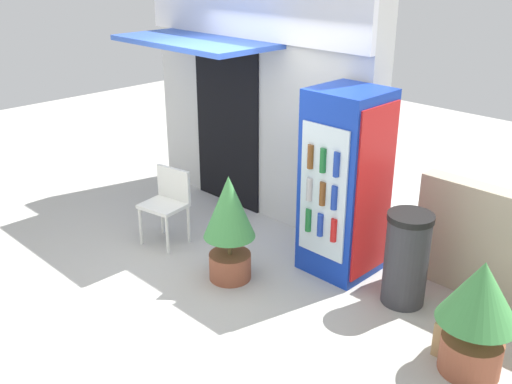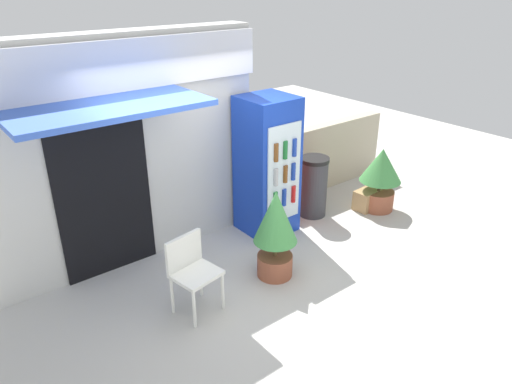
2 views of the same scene
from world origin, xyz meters
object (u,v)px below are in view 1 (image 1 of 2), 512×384
drink_cooler (345,184)px  potted_plant_near_shop (229,221)px  plastic_chair (168,199)px  potted_plant_curbside (478,309)px  cardboard_box (463,342)px  trash_bin (406,259)px

drink_cooler → potted_plant_near_shop: bearing=-125.1°
drink_cooler → plastic_chair: 2.05m
drink_cooler → potted_plant_curbside: bearing=-18.7°
plastic_chair → potted_plant_near_shop: potted_plant_near_shop is taller
potted_plant_curbside → plastic_chair: bearing=-175.1°
potted_plant_curbside → cardboard_box: size_ratio=2.39×
drink_cooler → potted_plant_near_shop: drink_cooler is taller
potted_plant_near_shop → cardboard_box: size_ratio=2.70×
drink_cooler → potted_plant_curbside: size_ratio=1.94×
potted_plant_near_shop → trash_bin: potted_plant_near_shop is taller
plastic_chair → drink_cooler: bearing=26.5°
cardboard_box → trash_bin: bearing=154.3°
plastic_chair → potted_plant_near_shop: 1.12m
trash_bin → potted_plant_near_shop: bearing=-149.7°
plastic_chair → cardboard_box: (3.42, 0.41, -0.37)m
potted_plant_near_shop → cardboard_box: bearing=11.9°
potted_plant_curbside → cardboard_box: potted_plant_curbside is taller
potted_plant_near_shop → trash_bin: size_ratio=1.22×
plastic_chair → cardboard_box: bearing=6.9°
trash_bin → plastic_chair: bearing=-162.9°
plastic_chair → potted_plant_curbside: bearing=4.9°
plastic_chair → potted_plant_curbside: 3.56m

